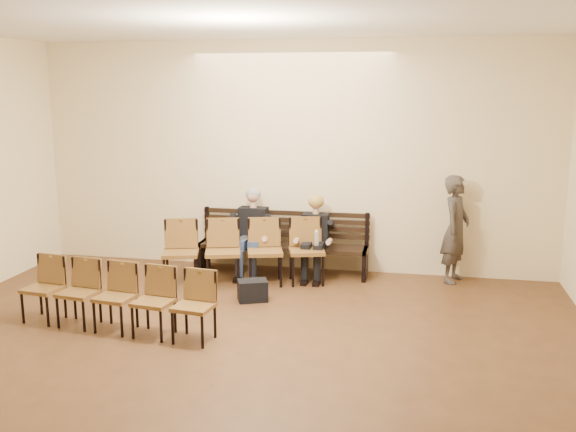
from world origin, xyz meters
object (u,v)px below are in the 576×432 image
bench (282,259)px  seated_man (252,233)px  laptop (252,239)px  water_bottle (316,246)px  passerby (456,221)px  chair_row_back (115,298)px  seated_woman (315,241)px  chair_row_front (244,252)px  bag (253,290)px

bench → seated_man: size_ratio=2.04×
laptop → water_bottle: size_ratio=1.55×
passerby → chair_row_back: passerby is taller
bench → laptop: bearing=-148.7°
chair_row_back → passerby: bearing=42.2°
seated_man → laptop: (0.04, -0.13, -0.06)m
seated_man → water_bottle: (1.03, -0.29, -0.07)m
water_bottle → chair_row_back: size_ratio=0.09×
seated_woman → water_bottle: seated_woman is taller
chair_row_front → chair_row_back: bearing=-131.8°
bag → chair_row_front: (-0.30, 0.69, 0.33)m
passerby → seated_man: bearing=113.8°
chair_row_back → seated_woman: bearing=60.1°
passerby → chair_row_back: size_ratio=0.74×
passerby → chair_row_front: 3.09m
bag → passerby: bearing=28.4°
seated_man → chair_row_back: 2.76m
seated_woman → chair_row_back: size_ratio=0.45×
seated_woman → passerby: (2.03, 0.22, 0.35)m
bench → seated_man: (-0.45, -0.12, 0.41)m
seated_woman → water_bottle: bearing=-75.7°
seated_woman → bag: bearing=-117.4°
seated_man → bag: (0.33, -1.22, -0.50)m
bag → chair_row_front: 0.83m
laptop → seated_woman: bearing=18.7°
water_bottle → seated_woman: bearing=104.3°
chair_row_back → chair_row_front: bearing=71.1°
bag → chair_row_front: size_ratio=0.17×
laptop → chair_row_front: chair_row_front is taller
seated_woman → laptop: 0.93m
laptop → passerby: size_ratio=0.20×
water_bottle → chair_row_back: (-2.01, -2.28, -0.17)m
bench → bag: 1.35m
seated_man → bag: seated_man is taller
bench → chair_row_front: 0.82m
bag → chair_row_front: chair_row_front is taller
seated_man → water_bottle: seated_man is taller
seated_woman → chair_row_front: (-0.94, -0.53, -0.08)m
bag → laptop: bearing=104.7°
laptop → water_bottle: (1.00, -0.16, -0.01)m
water_bottle → passerby: bearing=14.6°
seated_woman → passerby: bearing=6.2°
bench → bag: bearing=-95.1°
seated_man → water_bottle: size_ratio=5.56×
seated_man → chair_row_back: seated_man is taller
chair_row_back → laptop: bearing=74.6°
seated_woman → chair_row_front: bearing=-150.5°
laptop → bag: bearing=-64.5°
passerby → chair_row_back: bearing=144.7°
water_bottle → chair_row_front: 1.04m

